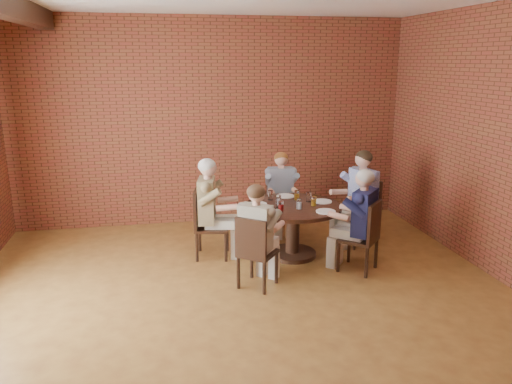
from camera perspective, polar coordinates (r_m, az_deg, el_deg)
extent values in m
plane|color=olive|center=(5.56, -0.51, -14.21)|extent=(7.00, 7.00, 0.00)
plane|color=brown|center=(8.39, -5.00, 7.92)|extent=(7.00, 0.00, 7.00)
plane|color=brown|center=(1.85, 20.95, -18.91)|extent=(7.00, 0.00, 7.00)
cylinder|color=black|center=(7.19, 4.16, -7.02)|extent=(0.67, 0.67, 0.06)
cylinder|color=black|center=(7.07, 4.21, -4.62)|extent=(0.19, 0.19, 0.64)
cylinder|color=#361C13|center=(6.96, 4.26, -1.70)|extent=(1.35, 1.35, 0.05)
cube|color=black|center=(7.66, 11.58, -2.72)|extent=(0.58, 0.58, 0.04)
cube|color=black|center=(7.71, 12.96, -0.45)|extent=(0.16, 0.46, 0.54)
cylinder|color=black|center=(7.77, 9.38, -4.12)|extent=(0.04, 0.04, 0.41)
cylinder|color=black|center=(7.46, 11.20, -5.01)|extent=(0.04, 0.04, 0.41)
cylinder|color=black|center=(8.00, 11.78, -3.66)|extent=(0.04, 0.04, 0.41)
cylinder|color=black|center=(7.70, 13.64, -4.51)|extent=(0.04, 0.04, 0.41)
cube|color=black|center=(7.98, 2.87, -1.72)|extent=(0.44, 0.44, 0.04)
cube|color=black|center=(8.09, 2.67, 0.39)|extent=(0.42, 0.07, 0.47)
cylinder|color=black|center=(7.85, 1.79, -3.71)|extent=(0.04, 0.04, 0.41)
cylinder|color=black|center=(7.91, 4.32, -3.60)|extent=(0.04, 0.04, 0.41)
cylinder|color=black|center=(8.18, 1.42, -2.93)|extent=(0.04, 0.04, 0.41)
cylinder|color=black|center=(8.24, 3.85, -2.83)|extent=(0.04, 0.04, 0.41)
cube|color=black|center=(7.04, -5.05, -4.04)|extent=(0.54, 0.54, 0.04)
cube|color=black|center=(6.97, -6.82, -1.83)|extent=(0.12, 0.46, 0.53)
cylinder|color=black|center=(6.92, -3.46, -6.34)|extent=(0.04, 0.04, 0.41)
cylinder|color=black|center=(7.29, -3.31, -5.20)|extent=(0.04, 0.04, 0.41)
cylinder|color=black|center=(6.95, -6.78, -6.32)|extent=(0.04, 0.04, 0.41)
cylinder|color=black|center=(7.32, -6.46, -5.19)|extent=(0.04, 0.04, 0.41)
cube|color=black|center=(6.11, 0.19, -6.99)|extent=(0.57, 0.57, 0.04)
cube|color=black|center=(5.86, -0.62, -5.30)|extent=(0.35, 0.28, 0.47)
cylinder|color=black|center=(6.27, 2.34, -8.64)|extent=(0.04, 0.04, 0.41)
cylinder|color=black|center=(6.41, -0.51, -8.09)|extent=(0.04, 0.04, 0.41)
cylinder|color=black|center=(5.98, 0.94, -9.82)|extent=(0.04, 0.04, 0.41)
cylinder|color=black|center=(6.13, -2.02, -9.21)|extent=(0.04, 0.04, 0.41)
cube|color=black|center=(6.70, 11.61, -5.30)|extent=(0.62, 0.62, 0.04)
cube|color=black|center=(6.55, 13.38, -3.35)|extent=(0.33, 0.35, 0.50)
cylinder|color=black|center=(7.00, 10.57, -6.31)|extent=(0.04, 0.04, 0.41)
cylinder|color=black|center=(6.67, 9.39, -7.35)|extent=(0.04, 0.04, 0.41)
cylinder|color=black|center=(6.89, 13.55, -6.83)|extent=(0.04, 0.04, 0.41)
cylinder|color=black|center=(6.55, 12.52, -7.93)|extent=(0.04, 0.04, 0.41)
cylinder|color=white|center=(7.15, 7.63, -1.07)|extent=(0.26, 0.26, 0.01)
cylinder|color=white|center=(7.38, 3.38, -0.45)|extent=(0.26, 0.26, 0.01)
cylinder|color=white|center=(6.96, 0.18, -1.39)|extent=(0.26, 0.26, 0.01)
cylinder|color=white|center=(6.69, 7.98, -2.21)|extent=(0.26, 0.26, 0.01)
cylinder|color=white|center=(7.13, 6.03, -0.55)|extent=(0.07, 0.07, 0.14)
cylinder|color=white|center=(7.20, 4.69, -0.37)|extent=(0.07, 0.07, 0.14)
cylinder|color=white|center=(7.18, 1.66, -0.36)|extent=(0.07, 0.07, 0.14)
cylinder|color=white|center=(6.94, 2.58, -0.90)|extent=(0.07, 0.07, 0.14)
cylinder|color=white|center=(6.81, 2.60, -1.21)|extent=(0.07, 0.07, 0.14)
cylinder|color=white|center=(6.64, 2.87, -1.63)|extent=(0.07, 0.07, 0.14)
cylinder|color=white|center=(6.77, 4.95, -1.36)|extent=(0.07, 0.07, 0.14)
cylinder|color=white|center=(6.94, 6.63, -1.00)|extent=(0.07, 0.07, 0.14)
cube|color=black|center=(6.71, 8.33, -2.18)|extent=(0.13, 0.17, 0.01)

